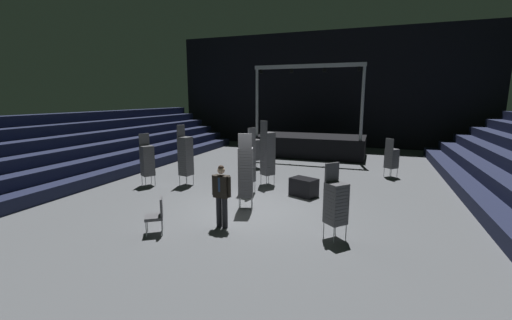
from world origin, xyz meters
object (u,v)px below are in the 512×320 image
(loose_chair_near_man, at_px, (157,214))
(chair_stack_rear_left, at_px, (147,160))
(chair_stack_mid_left, at_px, (256,149))
(chair_stack_mid_right, at_px, (336,202))
(chair_stack_rear_centre, at_px, (246,172))
(chair_stack_front_right, at_px, (392,158))
(chair_stack_rear_right, at_px, (248,160))
(man_with_tie, at_px, (221,193))
(chair_stack_front_left, at_px, (268,153))
(equipment_road_case, at_px, (304,187))
(chair_stack_mid_centre, at_px, (185,155))
(stage_riser, at_px, (310,144))

(loose_chair_near_man, bearing_deg, chair_stack_rear_left, 6.19)
(chair_stack_mid_left, height_order, chair_stack_mid_right, same)
(chair_stack_mid_left, relative_size, chair_stack_rear_centre, 0.79)
(chair_stack_rear_left, distance_m, chair_stack_rear_centre, 4.86)
(chair_stack_front_right, xyz_separation_m, chair_stack_rear_right, (-5.03, -4.35, 0.34))
(chair_stack_rear_left, bearing_deg, man_with_tie, 88.61)
(chair_stack_front_left, relative_size, chair_stack_rear_centre, 1.07)
(man_with_tie, height_order, equipment_road_case, man_with_tie)
(chair_stack_front_left, bearing_deg, chair_stack_rear_left, -122.26)
(chair_stack_mid_centre, bearing_deg, equipment_road_case, 102.04)
(chair_stack_front_right, height_order, chair_stack_mid_left, chair_stack_mid_left)
(chair_stack_mid_centre, bearing_deg, man_with_tie, 53.67)
(chair_stack_front_right, xyz_separation_m, equipment_road_case, (-3.01, -4.10, -0.54))
(chair_stack_mid_centre, bearing_deg, loose_chair_near_man, 33.66)
(stage_riser, relative_size, chair_stack_front_left, 2.47)
(chair_stack_rear_left, distance_m, equipment_road_case, 6.18)
(chair_stack_mid_right, distance_m, equipment_road_case, 3.68)
(chair_stack_front_left, bearing_deg, stage_riser, 123.59)
(man_with_tie, relative_size, chair_stack_mid_left, 0.91)
(man_with_tie, distance_m, chair_stack_front_left, 4.68)
(chair_stack_rear_left, xyz_separation_m, loose_chair_near_man, (3.25, -3.85, -0.49))
(chair_stack_front_left, height_order, chair_stack_mid_left, chair_stack_front_left)
(stage_riser, bearing_deg, chair_stack_mid_right, -76.44)
(chair_stack_mid_centre, relative_size, chair_stack_rear_right, 1.00)
(chair_stack_mid_right, relative_size, equipment_road_case, 2.09)
(stage_riser, bearing_deg, chair_stack_rear_right, -94.45)
(chair_stack_rear_centre, relative_size, loose_chair_near_man, 2.53)
(chair_stack_rear_centre, bearing_deg, chair_stack_front_left, 77.81)
(chair_stack_mid_right, bearing_deg, man_with_tie, -41.82)
(stage_riser, relative_size, chair_stack_rear_right, 2.65)
(chair_stack_mid_right, relative_size, loose_chair_near_man, 1.99)
(chair_stack_front_left, bearing_deg, chair_stack_rear_right, -68.07)
(stage_riser, xyz_separation_m, man_with_tie, (-0.11, -11.96, 0.29))
(chair_stack_rear_centre, bearing_deg, chair_stack_mid_centre, 133.12)
(chair_stack_mid_right, bearing_deg, chair_stack_front_left, -101.59)
(chair_stack_rear_left, xyz_separation_m, chair_stack_rear_right, (4.08, 0.42, 0.17))
(man_with_tie, xyz_separation_m, chair_stack_rear_centre, (0.05, 1.62, 0.23))
(stage_riser, height_order, chair_stack_rear_centre, stage_riser)
(chair_stack_front_right, relative_size, chair_stack_mid_right, 0.91)
(man_with_tie, height_order, chair_stack_rear_centre, chair_stack_rear_centre)
(stage_riser, bearing_deg, chair_stack_mid_left, -112.34)
(chair_stack_front_right, relative_size, chair_stack_rear_centre, 0.72)
(man_with_tie, relative_size, loose_chair_near_man, 1.80)
(chair_stack_rear_left, bearing_deg, chair_stack_mid_centre, 143.49)
(chair_stack_rear_left, bearing_deg, chair_stack_mid_right, 101.61)
(chair_stack_mid_left, xyz_separation_m, equipment_road_case, (3.20, -3.87, -0.62))
(chair_stack_front_left, relative_size, loose_chair_near_man, 2.71)
(chair_stack_mid_left, bearing_deg, chair_stack_front_right, 37.81)
(chair_stack_mid_right, distance_m, chair_stack_rear_right, 4.65)
(man_with_tie, distance_m, loose_chair_near_man, 1.72)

